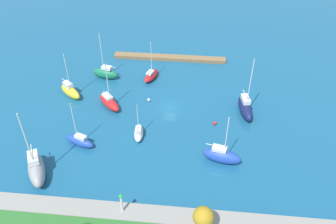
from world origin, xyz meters
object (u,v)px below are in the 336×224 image
at_px(sailboat_green_inner_mooring, 105,73).
at_px(mooring_buoy_white, 149,100).
at_px(pier_dock, 170,58).
at_px(sailboat_gray_lone_north, 36,168).
at_px(mooring_buoy_red, 215,123).
at_px(park_tree_mideast, 203,217).
at_px(sailboat_red_mid_basin, 151,75).
at_px(sailboat_blue_by_breakwater, 79,141).
at_px(harbor_beacon, 121,202).
at_px(sailboat_blue_lone_south, 222,156).
at_px(sailboat_yellow_outer_mooring, 70,91).
at_px(sailboat_red_far_north, 109,102).
at_px(sailboat_navy_far_south, 245,107).
at_px(sailboat_white_center_basin, 139,133).

distance_m(sailboat_green_inner_mooring, mooring_buoy_white, 13.62).
bearing_deg(pier_dock, sailboat_gray_lone_north, 65.66).
height_order(mooring_buoy_red, mooring_buoy_white, mooring_buoy_red).
height_order(park_tree_mideast, sailboat_red_mid_basin, sailboat_red_mid_basin).
xyz_separation_m(sailboat_green_inner_mooring, sailboat_red_mid_basin, (-10.50, -0.58, -0.37)).
distance_m(mooring_buoy_red, mooring_buoy_white, 15.26).
bearing_deg(sailboat_blue_by_breakwater, harbor_beacon, 147.39).
bearing_deg(sailboat_blue_lone_south, sailboat_yellow_outer_mooring, 166.10).
xyz_separation_m(sailboat_gray_lone_north, sailboat_blue_by_breakwater, (-4.82, -7.84, -0.71)).
bearing_deg(sailboat_red_mid_basin, harbor_beacon, -159.28).
bearing_deg(sailboat_red_far_north, park_tree_mideast, -8.68).
distance_m(sailboat_navy_far_south, sailboat_green_inner_mooring, 32.57).
xyz_separation_m(sailboat_red_mid_basin, mooring_buoy_red, (-14.52, 14.65, -0.64)).
bearing_deg(harbor_beacon, pier_dock, -93.11).
height_order(sailboat_navy_far_south, sailboat_gray_lone_north, sailboat_gray_lone_north).
bearing_deg(sailboat_blue_lone_south, mooring_buoy_red, 109.04).
distance_m(sailboat_green_inner_mooring, sailboat_red_mid_basin, 10.53).
bearing_deg(sailboat_yellow_outer_mooring, pier_dock, 79.62).
relative_size(sailboat_navy_far_south, sailboat_green_inner_mooring, 1.16).
relative_size(sailboat_green_inner_mooring, sailboat_red_mid_basin, 1.20).
bearing_deg(sailboat_gray_lone_north, park_tree_mideast, 45.57).
bearing_deg(pier_dock, mooring_buoy_white, 81.31).
relative_size(sailboat_blue_lone_south, sailboat_red_far_north, 0.96).
relative_size(sailboat_red_mid_basin, mooring_buoy_white, 14.48).
bearing_deg(sailboat_blue_lone_south, sailboat_gray_lone_north, -155.47).
height_order(sailboat_blue_lone_south, sailboat_red_far_north, sailboat_red_far_north).
relative_size(park_tree_mideast, sailboat_red_mid_basin, 0.58).
xyz_separation_m(sailboat_blue_lone_south, sailboat_blue_by_breakwater, (25.57, -1.47, -0.32)).
bearing_deg(park_tree_mideast, sailboat_red_far_north, -55.10).
xyz_separation_m(pier_dock, sailboat_white_center_basin, (3.01, 28.81, 0.50)).
height_order(sailboat_navy_far_south, mooring_buoy_white, sailboat_navy_far_south).
relative_size(sailboat_gray_lone_north, mooring_buoy_white, 21.31).
bearing_deg(park_tree_mideast, mooring_buoy_red, -94.45).
relative_size(sailboat_red_far_north, sailboat_white_center_basin, 1.44).
xyz_separation_m(sailboat_white_center_basin, sailboat_gray_lone_north, (15.10, 11.22, 0.83)).
height_order(sailboat_navy_far_south, sailboat_white_center_basin, sailboat_navy_far_south).
distance_m(sailboat_navy_far_south, sailboat_white_center_basin, 22.11).
distance_m(sailboat_yellow_outer_mooring, sailboat_blue_by_breakwater, 15.83).
distance_m(sailboat_blue_lone_south, sailboat_red_mid_basin, 28.89).
height_order(harbor_beacon, park_tree_mideast, park_tree_mideast).
xyz_separation_m(harbor_beacon, sailboat_red_far_north, (8.04, -25.87, -2.04)).
bearing_deg(sailboat_blue_lone_south, sailboat_green_inner_mooring, 150.40).
bearing_deg(park_tree_mideast, sailboat_navy_far_south, -105.32).
relative_size(sailboat_blue_lone_south, sailboat_gray_lone_north, 0.73).
height_order(pier_dock, mooring_buoy_red, pier_dock).
xyz_separation_m(pier_dock, sailboat_gray_lone_north, (18.11, 40.04, 1.33)).
relative_size(pier_dock, sailboat_red_far_north, 2.67).
height_order(pier_dock, sailboat_white_center_basin, sailboat_white_center_basin).
distance_m(pier_dock, sailboat_white_center_basin, 28.97).
bearing_deg(sailboat_red_mid_basin, sailboat_blue_lone_south, -127.86).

